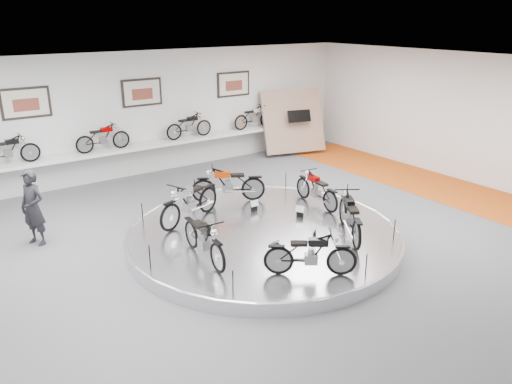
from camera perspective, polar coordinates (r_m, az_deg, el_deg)
floor at (r=11.63m, az=1.76°, el=-6.18°), size 16.00×16.00×0.00m
ceiling at (r=10.52m, az=1.99°, el=13.82°), size 16.00×16.00×0.00m
wall_back at (r=16.88m, az=-12.77°, el=8.70°), size 16.00×0.00×16.00m
wall_right at (r=16.86m, az=24.32°, el=7.44°), size 0.00×14.00×14.00m
orange_carpet_strip at (r=16.36m, az=21.17°, el=0.25°), size 2.40×12.60×0.01m
dado_band at (r=17.18m, az=-12.38°, el=3.94°), size 15.68×0.04×1.10m
display_platform at (r=11.79m, az=0.88°, el=-5.01°), size 6.40×6.40×0.30m
platform_rim at (r=11.74m, az=0.89°, el=-4.48°), size 6.40×6.40×0.10m
shelf at (r=16.82m, az=-12.11°, el=5.21°), size 11.00×0.55×0.10m
poster_left at (r=15.74m, az=-24.82°, el=9.22°), size 1.35×0.06×0.88m
poster_center at (r=16.73m, az=-12.90°, el=11.03°), size 1.35×0.06×0.88m
poster_right at (r=18.34m, az=-2.58°, el=12.22°), size 1.35×0.06×0.88m
display_panel at (r=19.12m, az=4.26°, el=8.08°), size 2.56×1.52×2.30m
shelf_bike_a at (r=15.62m, az=-26.46°, el=4.05°), size 1.22×0.43×0.73m
shelf_bike_b at (r=16.21m, az=-17.08°, el=5.76°), size 1.22×0.43×0.73m
shelf_bike_c at (r=17.35m, az=-7.65°, el=7.32°), size 1.22×0.43×0.73m
shelf_bike_d at (r=18.72m, az=-0.26°, el=8.40°), size 1.22×0.43×0.73m
bike_a at (r=13.16m, az=6.93°, el=0.33°), size 0.68×1.56×0.89m
bike_b at (r=13.33m, az=-3.18°, el=0.92°), size 1.76×1.32×0.99m
bike_c at (r=12.12m, az=-7.60°, el=-1.08°), size 1.85×1.21×1.03m
bike_d at (r=10.23m, az=-6.00°, el=-5.30°), size 0.69×1.64×0.94m
bike_e at (r=9.66m, az=6.22°, el=-7.04°), size 1.54×1.35×0.90m
bike_f at (r=11.40m, az=10.69°, el=-2.70°), size 1.42×1.75×1.00m
visitor at (r=12.49m, az=-24.14°, el=-1.66°), size 0.70×0.78×1.79m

